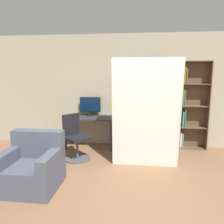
# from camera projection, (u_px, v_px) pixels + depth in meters

# --- Properties ---
(ground_plane) EXTENTS (16.00, 16.00, 0.00)m
(ground_plane) POSITION_uv_depth(u_px,v_px,m) (139.00, 218.00, 2.71)
(ground_plane) COLOR brown
(wall_back) EXTENTS (8.00, 0.06, 2.70)m
(wall_back) POSITION_uv_depth(u_px,v_px,m) (139.00, 91.00, 5.31)
(wall_back) COLOR tan
(wall_back) RESTS_ON ground
(desk) EXTENTS (1.20, 0.61, 0.75)m
(desk) POSITION_uv_depth(u_px,v_px,m) (90.00, 121.00, 5.23)
(desk) COLOR #2D2D33
(desk) RESTS_ON ground
(monitor) EXTENTS (0.51, 0.22, 0.46)m
(monitor) POSITION_uv_depth(u_px,v_px,m) (90.00, 106.00, 5.35)
(monitor) COLOR black
(monitor) RESTS_ON desk
(office_chair) EXTENTS (0.62, 0.62, 0.94)m
(office_chair) POSITION_uv_depth(u_px,v_px,m) (76.00, 141.00, 4.53)
(office_chair) COLOR #4C4C51
(office_chair) RESTS_ON ground
(bookshelf) EXTENTS (0.77, 0.26, 2.05)m
(bookshelf) POSITION_uv_depth(u_px,v_px,m) (187.00, 107.00, 5.12)
(bookshelf) COLOR brown
(bookshelf) RESTS_ON ground
(mattress_near) EXTENTS (1.26, 0.44, 2.06)m
(mattress_near) POSITION_uv_depth(u_px,v_px,m) (146.00, 113.00, 4.11)
(mattress_near) COLOR silver
(mattress_near) RESTS_ON ground
(mattress_far) EXTENTS (1.26, 0.43, 2.06)m
(mattress_far) POSITION_uv_depth(u_px,v_px,m) (146.00, 110.00, 4.42)
(mattress_far) COLOR silver
(mattress_far) RESTS_ON ground
(armchair) EXTENTS (0.85, 0.80, 0.85)m
(armchair) POSITION_uv_depth(u_px,v_px,m) (33.00, 167.00, 3.43)
(armchair) COLOR #474C5B
(armchair) RESTS_ON ground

